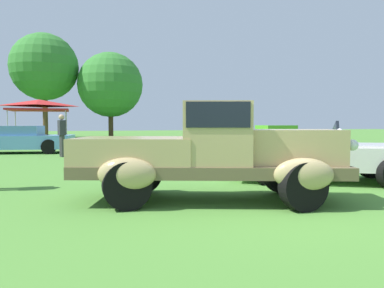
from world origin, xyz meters
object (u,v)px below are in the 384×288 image
at_px(show_car_skyblue, 23,140).
at_px(show_car_lime, 278,137).
at_px(neighbor_convertible, 327,156).
at_px(feature_pickup_truck, 211,151).
at_px(spectator_between_cars, 62,134).
at_px(canopy_tent_left_field, 39,104).

relative_size(show_car_skyblue, show_car_lime, 1.09).
distance_m(neighbor_convertible, show_car_skyblue, 13.43).
height_order(feature_pickup_truck, show_car_skyblue, feature_pickup_truck).
xyz_separation_m(spectator_between_cars, canopy_tent_left_field, (-1.43, 7.79, 1.51)).
relative_size(neighbor_convertible, show_car_lime, 1.09).
distance_m(feature_pickup_truck, show_car_lime, 14.46).
distance_m(show_car_skyblue, spectator_between_cars, 3.07).
bearing_deg(feature_pickup_truck, spectator_between_cars, 105.49).
relative_size(spectator_between_cars, canopy_tent_left_field, 0.52).
height_order(neighbor_convertible, spectator_between_cars, spectator_between_cars).
distance_m(show_car_lime, canopy_tent_left_field, 13.81).
bearing_deg(neighbor_convertible, show_car_lime, 64.64).
relative_size(feature_pickup_truck, canopy_tent_left_field, 1.46).
relative_size(feature_pickup_truck, spectator_between_cars, 2.82).
bearing_deg(canopy_tent_left_field, neighbor_convertible, -65.40).
bearing_deg(spectator_between_cars, canopy_tent_left_field, 100.39).
bearing_deg(show_car_lime, feature_pickup_truck, -125.22).
height_order(neighbor_convertible, show_car_lime, neighbor_convertible).
height_order(neighbor_convertible, canopy_tent_left_field, canopy_tent_left_field).
bearing_deg(show_car_lime, show_car_skyblue, 178.22).
distance_m(feature_pickup_truck, canopy_tent_left_field, 18.03).
bearing_deg(show_car_skyblue, canopy_tent_left_field, 86.65).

